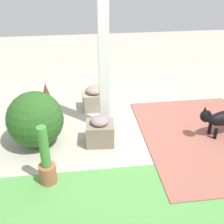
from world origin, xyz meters
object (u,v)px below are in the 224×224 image
(round_shrub, at_px, (35,119))
(porch_pillar, at_px, (103,49))
(terracotta_pot_spiky, at_px, (47,100))
(stone_planter_mid, at_px, (100,131))
(terracotta_pot_tall, at_px, (46,164))
(stone_planter_nearest, at_px, (95,99))
(dog, at_px, (223,118))

(round_shrub, bearing_deg, porch_pillar, -161.71)
(round_shrub, height_order, terracotta_pot_spiky, round_shrub)
(stone_planter_mid, xyz_separation_m, round_shrub, (0.91, -0.12, 0.20))
(stone_planter_mid, bearing_deg, terracotta_pot_tall, 45.96)
(porch_pillar, relative_size, terracotta_pot_tall, 3.19)
(terracotta_pot_tall, bearing_deg, porch_pillar, -124.55)
(stone_planter_mid, relative_size, terracotta_pot_spiky, 0.75)
(stone_planter_nearest, height_order, dog, dog)
(terracotta_pot_tall, relative_size, terracotta_pot_spiky, 1.35)
(terracotta_pot_tall, xyz_separation_m, terracotta_pot_spiky, (0.11, -1.70, -0.00))
(terracotta_pot_spiky, bearing_deg, porch_pillar, 151.62)
(terracotta_pot_spiky, relative_size, dog, 0.76)
(dog, bearing_deg, porch_pillar, -16.22)
(stone_planter_mid, height_order, terracotta_pot_spiky, terracotta_pot_spiky)
(porch_pillar, bearing_deg, terracotta_pot_spiky, -28.38)
(stone_planter_nearest, relative_size, round_shrub, 0.54)
(terracotta_pot_spiky, bearing_deg, terracotta_pot_tall, 93.78)
(stone_planter_mid, height_order, round_shrub, round_shrub)
(stone_planter_mid, xyz_separation_m, terracotta_pot_spiky, (0.82, -0.97, 0.08))
(terracotta_pot_spiky, xyz_separation_m, dog, (-2.67, 1.01, 0.03))
(stone_planter_nearest, height_order, terracotta_pot_tall, terracotta_pot_tall)
(round_shrub, bearing_deg, terracotta_pot_tall, 103.48)
(porch_pillar, height_order, terracotta_pot_tall, porch_pillar)
(stone_planter_nearest, xyz_separation_m, round_shrub, (0.91, 0.93, 0.20))
(porch_pillar, distance_m, dog, 2.05)
(dog, bearing_deg, round_shrub, -3.44)
(porch_pillar, relative_size, stone_planter_nearest, 5.82)
(stone_planter_mid, bearing_deg, dog, 178.72)
(round_shrub, height_order, terracotta_pot_tall, round_shrub)
(porch_pillar, distance_m, terracotta_pot_spiky, 1.45)
(stone_planter_nearest, xyz_separation_m, terracotta_pot_spiky, (0.82, 0.09, 0.08))
(stone_planter_nearest, bearing_deg, terracotta_pot_spiky, 6.20)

